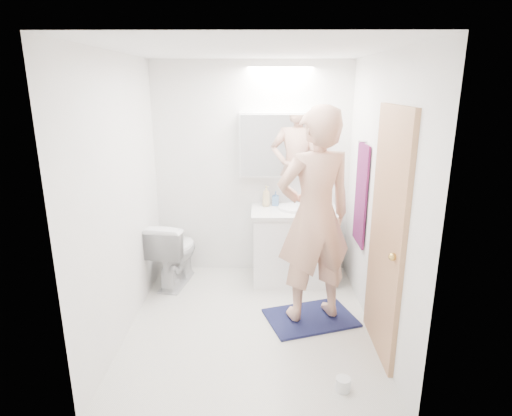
{
  "coord_description": "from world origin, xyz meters",
  "views": [
    {
      "loc": [
        0.08,
        -3.49,
        2.15
      ],
      "look_at": [
        0.05,
        0.25,
        1.05
      ],
      "focal_mm": 29.87,
      "sensor_mm": 36.0,
      "label": 1
    }
  ],
  "objects_px": {
    "toilet": "(174,252)",
    "toilet_paper_roll": "(343,384)",
    "vanity_cabinet": "(294,247)",
    "person": "(315,217)",
    "medicine_cabinet": "(279,145)",
    "soap_bottle_a": "(266,196)",
    "soap_bottle_b": "(276,198)",
    "toothbrush_cup": "(312,202)"
  },
  "relations": [
    {
      "from": "toilet",
      "to": "toilet_paper_roll",
      "type": "xyz_separation_m",
      "value": [
        1.54,
        -1.74,
        -0.32
      ]
    },
    {
      "from": "vanity_cabinet",
      "to": "person",
      "type": "distance_m",
      "value": 1.08
    },
    {
      "from": "toilet_paper_roll",
      "to": "medicine_cabinet",
      "type": "bearing_deg",
      "value": 100.74
    },
    {
      "from": "person",
      "to": "toilet_paper_roll",
      "type": "xyz_separation_m",
      "value": [
        0.12,
        -0.98,
        -0.97
      ]
    },
    {
      "from": "vanity_cabinet",
      "to": "person",
      "type": "bearing_deg",
      "value": -83.55
    },
    {
      "from": "medicine_cabinet",
      "to": "soap_bottle_a",
      "type": "height_order",
      "value": "medicine_cabinet"
    },
    {
      "from": "medicine_cabinet",
      "to": "soap_bottle_b",
      "type": "bearing_deg",
      "value": -140.17
    },
    {
      "from": "toothbrush_cup",
      "to": "toilet",
      "type": "bearing_deg",
      "value": -169.79
    },
    {
      "from": "vanity_cabinet",
      "to": "soap_bottle_b",
      "type": "relative_size",
      "value": 5.48
    },
    {
      "from": "medicine_cabinet",
      "to": "person",
      "type": "height_order",
      "value": "person"
    },
    {
      "from": "toothbrush_cup",
      "to": "toilet_paper_roll",
      "type": "relative_size",
      "value": 0.88
    },
    {
      "from": "toilet_paper_roll",
      "to": "toilet",
      "type": "bearing_deg",
      "value": 131.64
    },
    {
      "from": "soap_bottle_a",
      "to": "soap_bottle_b",
      "type": "height_order",
      "value": "soap_bottle_a"
    },
    {
      "from": "toilet",
      "to": "toothbrush_cup",
      "type": "distance_m",
      "value": 1.63
    },
    {
      "from": "vanity_cabinet",
      "to": "toilet",
      "type": "bearing_deg",
      "value": -175.03
    },
    {
      "from": "vanity_cabinet",
      "to": "toothbrush_cup",
      "type": "distance_m",
      "value": 0.54
    },
    {
      "from": "person",
      "to": "toilet_paper_roll",
      "type": "relative_size",
      "value": 17.63
    },
    {
      "from": "toilet",
      "to": "toilet_paper_roll",
      "type": "relative_size",
      "value": 6.69
    },
    {
      "from": "toothbrush_cup",
      "to": "toilet_paper_roll",
      "type": "xyz_separation_m",
      "value": [
        0.02,
        -2.01,
        -0.82
      ]
    },
    {
      "from": "vanity_cabinet",
      "to": "toothbrush_cup",
      "type": "xyz_separation_m",
      "value": [
        0.2,
        0.16,
        0.48
      ]
    },
    {
      "from": "person",
      "to": "toothbrush_cup",
      "type": "distance_m",
      "value": 1.05
    },
    {
      "from": "soap_bottle_a",
      "to": "toothbrush_cup",
      "type": "bearing_deg",
      "value": 1.11
    },
    {
      "from": "vanity_cabinet",
      "to": "soap_bottle_a",
      "type": "height_order",
      "value": "soap_bottle_a"
    },
    {
      "from": "person",
      "to": "soap_bottle_a",
      "type": "distance_m",
      "value": 1.11
    },
    {
      "from": "vanity_cabinet",
      "to": "medicine_cabinet",
      "type": "relative_size",
      "value": 1.02
    },
    {
      "from": "soap_bottle_a",
      "to": "toilet_paper_roll",
      "type": "xyz_separation_m",
      "value": [
        0.53,
        -2.0,
        -0.89
      ]
    },
    {
      "from": "toilet",
      "to": "soap_bottle_a",
      "type": "bearing_deg",
      "value": -155.04
    },
    {
      "from": "toothbrush_cup",
      "to": "soap_bottle_a",
      "type": "bearing_deg",
      "value": -178.89
    },
    {
      "from": "toilet",
      "to": "toilet_paper_roll",
      "type": "distance_m",
      "value": 2.35
    },
    {
      "from": "toilet_paper_roll",
      "to": "person",
      "type": "bearing_deg",
      "value": 97.15
    },
    {
      "from": "toothbrush_cup",
      "to": "soap_bottle_b",
      "type": "bearing_deg",
      "value": 177.2
    },
    {
      "from": "person",
      "to": "soap_bottle_a",
      "type": "xyz_separation_m",
      "value": [
        -0.41,
        1.03,
        -0.08
      ]
    },
    {
      "from": "soap_bottle_b",
      "to": "toothbrush_cup",
      "type": "distance_m",
      "value": 0.41
    },
    {
      "from": "medicine_cabinet",
      "to": "toilet_paper_roll",
      "type": "distance_m",
      "value": 2.55
    },
    {
      "from": "person",
      "to": "toilet",
      "type": "bearing_deg",
      "value": -45.9
    },
    {
      "from": "vanity_cabinet",
      "to": "soap_bottle_a",
      "type": "xyz_separation_m",
      "value": [
        -0.31,
        0.15,
        0.55
      ]
    },
    {
      "from": "person",
      "to": "soap_bottle_b",
      "type": "bearing_deg",
      "value": -91.65
    },
    {
      "from": "medicine_cabinet",
      "to": "toilet_paper_roll",
      "type": "relative_size",
      "value": 8.0
    },
    {
      "from": "soap_bottle_a",
      "to": "soap_bottle_b",
      "type": "bearing_deg",
      "value": 15.81
    },
    {
      "from": "soap_bottle_a",
      "to": "toothbrush_cup",
      "type": "relative_size",
      "value": 2.41
    },
    {
      "from": "vanity_cabinet",
      "to": "toilet_paper_roll",
      "type": "height_order",
      "value": "vanity_cabinet"
    },
    {
      "from": "soap_bottle_a",
      "to": "soap_bottle_b",
      "type": "distance_m",
      "value": 0.12
    }
  ]
}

